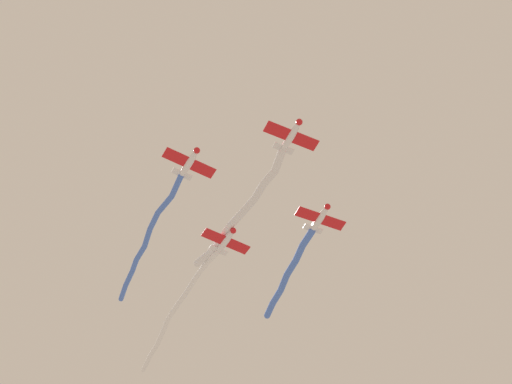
{
  "coord_description": "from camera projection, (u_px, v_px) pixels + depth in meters",
  "views": [
    {
      "loc": [
        -12.5,
        42.5,
        3.33
      ],
      "look_at": [
        -0.65,
        0.26,
        59.87
      ],
      "focal_mm": 45.88,
      "sensor_mm": 36.0,
      "label": 1
    }
  ],
  "objects": [
    {
      "name": "airplane_lead",
      "position": [
        291.0,
        136.0,
        67.18
      ],
      "size": [
        5.33,
        4.84,
        1.48
      ],
      "rotation": [
        0.0,
        0.0,
        2.28
      ],
      "color": "white"
    },
    {
      "name": "airplane_left_wing",
      "position": [
        320.0,
        218.0,
        73.46
      ],
      "size": [
        5.41,
        4.8,
        1.48
      ],
      "rotation": [
        0.0,
        0.0,
        2.25
      ],
      "color": "white"
    },
    {
      "name": "airplane_slot",
      "position": [
        226.0,
        241.0,
        75.83
      ],
      "size": [
        5.05,
        5.15,
        1.48
      ],
      "rotation": [
        0.0,
        0.0,
        2.37
      ],
      "color": "white"
    },
    {
      "name": "airplane_right_wing",
      "position": [
        189.0,
        163.0,
        69.63
      ],
      "size": [
        5.08,
        5.13,
        1.48
      ],
      "rotation": [
        0.0,
        0.0,
        2.36
      ],
      "color": "white"
    },
    {
      "name": "smoke_trail_lead",
      "position": [
        241.0,
        213.0,
        73.66
      ],
      "size": [
        14.72,
        13.98,
        1.67
      ],
      "color": "white"
    },
    {
      "name": "smoke_trail_left_wing",
      "position": [
        288.0,
        275.0,
        79.24
      ],
      "size": [
        9.52,
        13.5,
        1.17
      ],
      "color": "#4C75DB"
    },
    {
      "name": "smoke_trail_slot",
      "position": [
        174.0,
        315.0,
        84.8
      ],
      "size": [
        18.16,
        20.8,
        2.22
      ],
      "color": "white"
    },
    {
      "name": "smoke_trail_right_wing",
      "position": [
        145.0,
        244.0,
        78.17
      ],
      "size": [
        15.77,
        19.01,
        3.11
      ],
      "color": "#4C75DB"
    }
  ]
}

